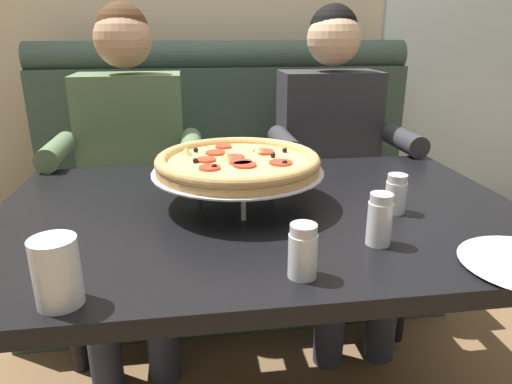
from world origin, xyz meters
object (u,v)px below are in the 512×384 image
object	(u,v)px
diner_right	(334,152)
shaker_parmesan	(396,196)
booth_bench	(231,206)
pizza	(238,164)
shaker_oregano	(379,223)
diner_left	(131,160)
shaker_pepper_flakes	(303,255)
dining_table	(261,238)
drinking_glass	(57,276)

from	to	relation	value
diner_right	shaker_parmesan	xyz separation A→B (m)	(-0.07, -0.72, 0.07)
booth_bench	pizza	size ratio (longest dim) A/B	3.99
booth_bench	diner_right	world-z (taller)	diner_right
diner_right	shaker_parmesan	distance (m)	0.73
shaker_parmesan	shaker_oregano	size ratio (longest dim) A/B	0.87
diner_left	shaker_pepper_flakes	size ratio (longest dim) A/B	12.16
dining_table	pizza	bearing A→B (deg)	136.75
shaker_parmesan	shaker_oregano	bearing A→B (deg)	-123.81
shaker_pepper_flakes	drinking_glass	xyz separation A→B (m)	(-0.42, -0.03, 0.01)
booth_bench	shaker_pepper_flakes	distance (m)	1.33
dining_table	diner_right	world-z (taller)	diner_right
shaker_parmesan	diner_left	bearing A→B (deg)	135.31
diner_right	pizza	world-z (taller)	diner_right
pizza	drinking_glass	xyz separation A→B (m)	(-0.35, -0.43, -0.06)
drinking_glass	shaker_oregano	bearing A→B (deg)	12.98
diner_right	shaker_oregano	size ratio (longest dim) A/B	11.14
dining_table	drinking_glass	bearing A→B (deg)	-136.49
booth_bench	shaker_parmesan	distance (m)	1.11
diner_left	shaker_oregano	size ratio (longest dim) A/B	11.14
diner_right	shaker_pepper_flakes	world-z (taller)	diner_right
diner_right	drinking_glass	bearing A→B (deg)	-127.83
shaker_pepper_flakes	shaker_oregano	distance (m)	0.22
pizza	shaker_pepper_flakes	xyz separation A→B (m)	(0.08, -0.40, -0.06)
diner_left	shaker_oregano	world-z (taller)	diner_left
diner_left	shaker_pepper_flakes	bearing A→B (deg)	-67.18
shaker_oregano	drinking_glass	bearing A→B (deg)	-167.02
diner_left	shaker_parmesan	distance (m)	1.03
booth_bench	shaker_pepper_flakes	bearing A→B (deg)	-89.02
booth_bench	diner_right	distance (m)	0.57
diner_left	shaker_parmesan	world-z (taller)	diner_left
shaker_pepper_flakes	drinking_glass	bearing A→B (deg)	-175.87
shaker_pepper_flakes	pizza	bearing A→B (deg)	100.73
booth_bench	dining_table	bearing A→B (deg)	-90.00
diner_left	pizza	size ratio (longest dim) A/B	2.86
pizza	drinking_glass	world-z (taller)	pizza
booth_bench	shaker_parmesan	xyz separation A→B (m)	(0.33, -0.99, 0.39)
shaker_pepper_flakes	shaker_oregano	size ratio (longest dim) A/B	0.92
shaker_oregano	drinking_glass	world-z (taller)	drinking_glass
pizza	drinking_glass	bearing A→B (deg)	-128.75
diner_left	pizza	distance (m)	0.71
shaker_parmesan	shaker_pepper_flakes	bearing A→B (deg)	-137.56
pizza	drinking_glass	size ratio (longest dim) A/B	3.74
diner_left	drinking_glass	bearing A→B (deg)	-90.11
diner_right	drinking_glass	distance (m)	1.31
shaker_parmesan	shaker_pepper_flakes	world-z (taller)	shaker_pepper_flakes
dining_table	shaker_parmesan	distance (m)	0.36
diner_left	shaker_pepper_flakes	distance (m)	1.09
dining_table	shaker_oregano	world-z (taller)	shaker_oregano
shaker_oregano	drinking_glass	size ratio (longest dim) A/B	0.96
diner_right	pizza	distance (m)	0.77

